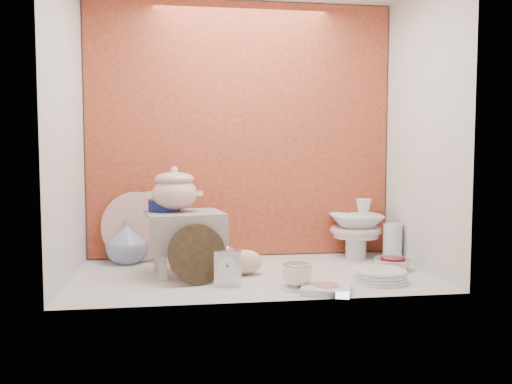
# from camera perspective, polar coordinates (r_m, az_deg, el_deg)

# --- Properties ---
(ground) EXTENTS (1.80, 1.80, 0.00)m
(ground) POSITION_cam_1_polar(r_m,az_deg,el_deg) (2.76, -0.36, -8.76)
(ground) COLOR silver
(ground) RESTS_ON ground
(niche_shell) EXTENTS (1.86, 1.03, 1.53)m
(niche_shell) POSITION_cam_1_polar(r_m,az_deg,el_deg) (2.88, -0.86, 10.41)
(niche_shell) COLOR #BC552F
(niche_shell) RESTS_ON ground
(step_stool) EXTENTS (0.43, 0.38, 0.32)m
(step_stool) POSITION_cam_1_polar(r_m,az_deg,el_deg) (2.77, -7.63, -5.41)
(step_stool) COLOR silver
(step_stool) RESTS_ON ground
(soup_tureen) EXTENTS (0.36, 0.36, 0.23)m
(soup_tureen) POSITION_cam_1_polar(r_m,az_deg,el_deg) (2.75, -8.68, 0.32)
(soup_tureen) COLOR white
(soup_tureen) RESTS_ON step_stool
(cobalt_bowl) EXTENTS (0.18, 0.18, 0.06)m
(cobalt_bowl) POSITION_cam_1_polar(r_m,az_deg,el_deg) (2.79, -9.75, -1.40)
(cobalt_bowl) COLOR #0B1654
(cobalt_bowl) RESTS_ON step_stool
(floral_platter) EXTENTS (0.40, 0.11, 0.40)m
(floral_platter) POSITION_cam_1_polar(r_m,az_deg,el_deg) (3.11, -12.62, -3.64)
(floral_platter) COLOR white
(floral_platter) RESTS_ON ground
(blue_white_vase) EXTENTS (0.28, 0.28, 0.24)m
(blue_white_vase) POSITION_cam_1_polar(r_m,az_deg,el_deg) (3.09, -13.64, -5.20)
(blue_white_vase) COLOR white
(blue_white_vase) RESTS_ON ground
(lacquer_tray) EXTENTS (0.31, 0.19, 0.28)m
(lacquer_tray) POSITION_cam_1_polar(r_m,az_deg,el_deg) (2.56, -6.26, -6.63)
(lacquer_tray) COLOR black
(lacquer_tray) RESTS_ON ground
(mantel_clock) EXTENTS (0.13, 0.06, 0.18)m
(mantel_clock) POSITION_cam_1_polar(r_m,az_deg,el_deg) (2.52, -3.01, -7.92)
(mantel_clock) COLOR silver
(mantel_clock) RESTS_ON ground
(plush_pig) EXTENTS (0.27, 0.23, 0.14)m
(plush_pig) POSITION_cam_1_polar(r_m,az_deg,el_deg) (2.74, -1.22, -7.41)
(plush_pig) COLOR beige
(plush_pig) RESTS_ON ground
(teacup_saucer) EXTENTS (0.20, 0.20, 0.01)m
(teacup_saucer) POSITION_cam_1_polar(r_m,az_deg,el_deg) (2.49, 4.41, -10.08)
(teacup_saucer) COLOR white
(teacup_saucer) RESTS_ON ground
(gold_rim_teacup) EXTENTS (0.17, 0.17, 0.11)m
(gold_rim_teacup) POSITION_cam_1_polar(r_m,az_deg,el_deg) (2.48, 4.42, -8.77)
(gold_rim_teacup) COLOR white
(gold_rim_teacup) RESTS_ON teacup_saucer
(lattice_dish) EXTENTS (0.27, 0.27, 0.03)m
(lattice_dish) POSITION_cam_1_polar(r_m,az_deg,el_deg) (2.45, 7.52, -10.17)
(lattice_dish) COLOR white
(lattice_dish) RESTS_ON ground
(dinner_plate_stack) EXTENTS (0.35, 0.35, 0.06)m
(dinner_plate_stack) POSITION_cam_1_polar(r_m,az_deg,el_deg) (2.67, 13.09, -8.67)
(dinner_plate_stack) COLOR white
(dinner_plate_stack) RESTS_ON ground
(crystal_bowl) EXTENTS (0.25, 0.25, 0.06)m
(crystal_bowl) POSITION_cam_1_polar(r_m,az_deg,el_deg) (2.94, 14.37, -7.47)
(crystal_bowl) COLOR silver
(crystal_bowl) RESTS_ON ground
(clear_glass_vase) EXTENTS (0.11, 0.11, 0.22)m
(clear_glass_vase) POSITION_cam_1_polar(r_m,az_deg,el_deg) (3.16, 14.35, -5.22)
(clear_glass_vase) COLOR silver
(clear_glass_vase) RESTS_ON ground
(porcelain_tower) EXTENTS (0.39, 0.39, 0.35)m
(porcelain_tower) POSITION_cam_1_polar(r_m,az_deg,el_deg) (3.20, 10.62, -3.82)
(porcelain_tower) COLOR white
(porcelain_tower) RESTS_ON ground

